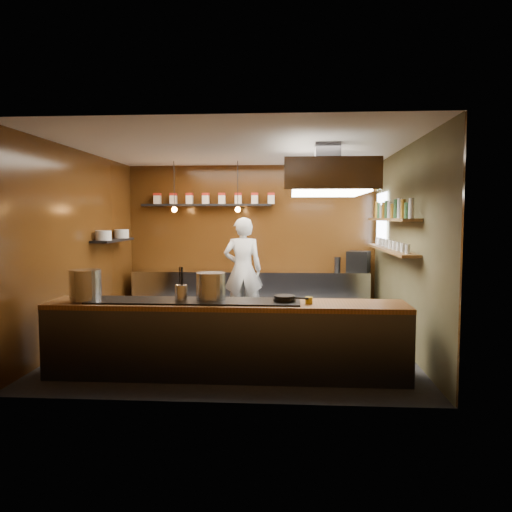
# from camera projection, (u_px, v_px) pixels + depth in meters

# --- Properties ---
(floor) EXTENTS (5.00, 5.00, 0.00)m
(floor) POSITION_uv_depth(u_px,v_px,m) (240.00, 343.00, 7.76)
(floor) COLOR black
(floor) RESTS_ON ground
(back_wall) EXTENTS (5.00, 0.00, 5.00)m
(back_wall) POSITION_uv_depth(u_px,v_px,m) (252.00, 240.00, 10.13)
(back_wall) COLOR #3D1D0B
(back_wall) RESTS_ON ground
(left_wall) EXTENTS (0.00, 5.00, 5.00)m
(left_wall) POSITION_uv_depth(u_px,v_px,m) (81.00, 246.00, 7.81)
(left_wall) COLOR #3D1D0B
(left_wall) RESTS_ON ground
(right_wall) EXTENTS (0.00, 5.00, 5.00)m
(right_wall) POSITION_uv_depth(u_px,v_px,m) (405.00, 248.00, 7.47)
(right_wall) COLOR #484629
(right_wall) RESTS_ON ground
(ceiling) EXTENTS (5.00, 5.00, 0.00)m
(ceiling) POSITION_uv_depth(u_px,v_px,m) (239.00, 148.00, 7.53)
(ceiling) COLOR silver
(ceiling) RESTS_ON back_wall
(window_pane) EXTENTS (0.00, 1.00, 1.00)m
(window_pane) POSITION_uv_depth(u_px,v_px,m) (381.00, 220.00, 9.14)
(window_pane) COLOR white
(window_pane) RESTS_ON right_wall
(prep_counter) EXTENTS (4.60, 0.65, 0.90)m
(prep_counter) POSITION_uv_depth(u_px,v_px,m) (251.00, 293.00, 9.88)
(prep_counter) COLOR silver
(prep_counter) RESTS_ON floor
(pass_counter) EXTENTS (4.40, 0.72, 0.94)m
(pass_counter) POSITION_uv_depth(u_px,v_px,m) (226.00, 339.00, 6.13)
(pass_counter) COLOR #38383D
(pass_counter) RESTS_ON floor
(tin_shelf) EXTENTS (2.60, 0.26, 0.04)m
(tin_shelf) POSITION_uv_depth(u_px,v_px,m) (206.00, 205.00, 10.00)
(tin_shelf) COLOR black
(tin_shelf) RESTS_ON back_wall
(plate_shelf) EXTENTS (0.30, 1.40, 0.04)m
(plate_shelf) POSITION_uv_depth(u_px,v_px,m) (113.00, 240.00, 8.79)
(plate_shelf) COLOR black
(plate_shelf) RESTS_ON left_wall
(bottle_shelf_upper) EXTENTS (0.26, 2.80, 0.04)m
(bottle_shelf_upper) POSITION_uv_depth(u_px,v_px,m) (391.00, 220.00, 7.75)
(bottle_shelf_upper) COLOR brown
(bottle_shelf_upper) RESTS_ON right_wall
(bottle_shelf_lower) EXTENTS (0.26, 2.80, 0.04)m
(bottle_shelf_lower) POSITION_uv_depth(u_px,v_px,m) (390.00, 250.00, 7.79)
(bottle_shelf_lower) COLOR brown
(bottle_shelf_lower) RESTS_ON right_wall
(extractor_hood) EXTENTS (1.20, 2.00, 0.72)m
(extractor_hood) POSITION_uv_depth(u_px,v_px,m) (327.00, 179.00, 7.08)
(extractor_hood) COLOR #38383D
(extractor_hood) RESTS_ON ceiling
(pendant_left) EXTENTS (0.10, 0.10, 0.95)m
(pendant_left) POSITION_uv_depth(u_px,v_px,m) (174.00, 207.00, 9.38)
(pendant_left) COLOR black
(pendant_left) RESTS_ON ceiling
(pendant_right) EXTENTS (0.10, 0.10, 0.95)m
(pendant_right) POSITION_uv_depth(u_px,v_px,m) (238.00, 207.00, 9.30)
(pendant_right) COLOR black
(pendant_right) RESTS_ON ceiling
(storage_tins) EXTENTS (2.43, 0.13, 0.22)m
(storage_tins) POSITION_uv_depth(u_px,v_px,m) (214.00, 198.00, 9.98)
(storage_tins) COLOR beige
(storage_tins) RESTS_ON tin_shelf
(plate_stacks) EXTENTS (0.26, 1.16, 0.16)m
(plate_stacks) POSITION_uv_depth(u_px,v_px,m) (113.00, 235.00, 8.79)
(plate_stacks) COLOR silver
(plate_stacks) RESTS_ON plate_shelf
(bottles) EXTENTS (0.06, 2.66, 0.24)m
(bottles) POSITION_uv_depth(u_px,v_px,m) (391.00, 211.00, 7.74)
(bottles) COLOR silver
(bottles) RESTS_ON bottle_shelf_upper
(wine_glasses) EXTENTS (0.07, 2.37, 0.13)m
(wine_glasses) POSITION_uv_depth(u_px,v_px,m) (390.00, 244.00, 7.78)
(wine_glasses) COLOR silver
(wine_glasses) RESTS_ON bottle_shelf_lower
(stockpot_large) EXTENTS (0.43, 0.43, 0.37)m
(stockpot_large) POSITION_uv_depth(u_px,v_px,m) (85.00, 285.00, 6.13)
(stockpot_large) COLOR #B3B6BA
(stockpot_large) RESTS_ON pass_counter
(stockpot_small) EXTENTS (0.37, 0.37, 0.34)m
(stockpot_small) POSITION_uv_depth(u_px,v_px,m) (211.00, 286.00, 6.14)
(stockpot_small) COLOR #B0B2B7
(stockpot_small) RESTS_ON pass_counter
(utensil_crock) EXTENTS (0.20, 0.20, 0.19)m
(utensil_crock) POSITION_uv_depth(u_px,v_px,m) (181.00, 293.00, 6.07)
(utensil_crock) COLOR silver
(utensil_crock) RESTS_ON pass_counter
(frying_pan) EXTENTS (0.43, 0.28, 0.07)m
(frying_pan) POSITION_uv_depth(u_px,v_px,m) (285.00, 298.00, 6.05)
(frying_pan) COLOR black
(frying_pan) RESTS_ON pass_counter
(butter_jar) EXTENTS (0.09, 0.09, 0.08)m
(butter_jar) POSITION_uv_depth(u_px,v_px,m) (309.00, 300.00, 5.98)
(butter_jar) COLOR gold
(butter_jar) RESTS_ON pass_counter
(espresso_machine) EXTENTS (0.51, 0.49, 0.40)m
(espresso_machine) POSITION_uv_depth(u_px,v_px,m) (358.00, 262.00, 9.63)
(espresso_machine) COLOR black
(espresso_machine) RESTS_ON prep_counter
(chef) EXTENTS (0.75, 0.53, 1.95)m
(chef) POSITION_uv_depth(u_px,v_px,m) (243.00, 270.00, 9.33)
(chef) COLOR white
(chef) RESTS_ON floor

